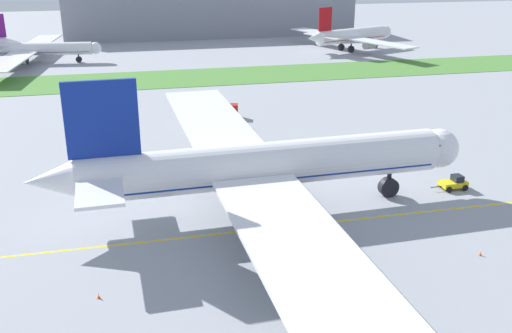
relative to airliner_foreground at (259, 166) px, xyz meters
The scene contains 12 objects.
ground_plane 8.24m from the airliner_foreground, 96.64° to the right, with size 600.00×600.00×0.00m, color #9399A0.
apron_taxi_line 8.72m from the airliner_foreground, 95.76° to the right, with size 280.00×0.36×0.01m, color yellow.
grass_median_strip 90.32m from the airliner_foreground, 90.37° to the left, with size 320.00×24.00×0.10m, color #4C8438.
airliner_foreground is the anchor object (origin of this frame).
pushback_tug 30.90m from the airliner_foreground, ahead, with size 5.71×2.61×2.11m.
ground_crew_wingwalker_port 26.46m from the airliner_foreground, 78.86° to the right, with size 0.38×0.57×1.71m.
traffic_cone_near_nose 29.61m from the airliner_foreground, 39.09° to the right, with size 0.36×0.36×0.58m.
traffic_cone_port_wing 27.95m from the airliner_foreground, 141.06° to the right, with size 0.36×0.36×0.58m.
service_truck_baggage_loader 48.21m from the airliner_foreground, 85.08° to the left, with size 6.08×3.65×2.86m.
parked_airliner_far_right 131.24m from the airliner_foreground, 109.48° to the left, with size 43.42×70.36×12.71m.
parked_airliner_far_outer 137.63m from the airliner_foreground, 62.90° to the left, with size 36.39×56.53×15.55m.
terminal_building 172.52m from the airliner_foreground, 82.76° to the left, with size 116.35×20.00×18.00m, color gray.
Camera 1 is at (-16.72, -66.34, 33.94)m, focal length 41.02 mm.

